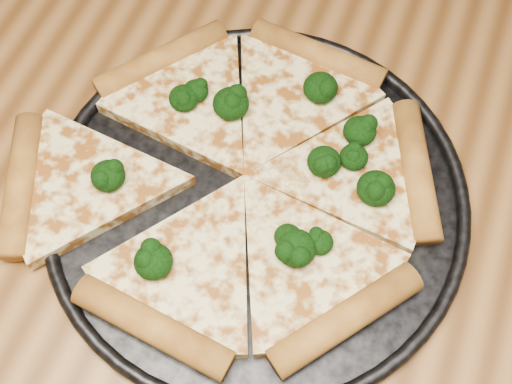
% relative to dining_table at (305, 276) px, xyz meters
% --- Properties ---
extents(dining_table, '(1.20, 0.90, 0.75)m').
position_rel_dining_table_xyz_m(dining_table, '(0.00, 0.00, 0.00)').
color(dining_table, brown).
rests_on(dining_table, ground).
extents(pizza_pan, '(0.39, 0.39, 0.02)m').
position_rel_dining_table_xyz_m(pizza_pan, '(-0.06, 0.02, 0.10)').
color(pizza_pan, black).
rests_on(pizza_pan, dining_table).
extents(pizza, '(0.41, 0.35, 0.03)m').
position_rel_dining_table_xyz_m(pizza, '(-0.08, 0.03, 0.11)').
color(pizza, '#DDCC87').
rests_on(pizza, pizza_pan).
extents(broccoli_florets, '(0.26, 0.25, 0.03)m').
position_rel_dining_table_xyz_m(broccoli_florets, '(-0.06, 0.04, 0.12)').
color(broccoli_florets, black).
rests_on(broccoli_florets, pizza).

